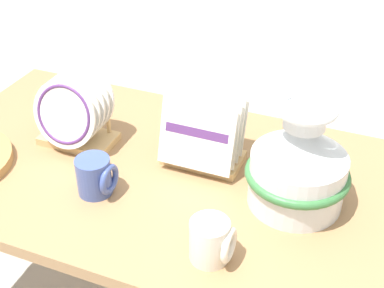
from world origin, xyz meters
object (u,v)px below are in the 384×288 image
(mug_cream_glaze, at_px, (212,241))
(mug_cobalt_glaze, at_px, (96,176))
(ceramic_vase, at_px, (299,163))
(dish_rack_square_plates, at_px, (203,134))
(dish_rack_round_plates, at_px, (74,116))

(mug_cream_glaze, distance_m, mug_cobalt_glaze, 0.37)
(ceramic_vase, bearing_deg, dish_rack_square_plates, 164.30)
(dish_rack_square_plates, bearing_deg, mug_cream_glaze, -65.94)
(mug_cobalt_glaze, bearing_deg, mug_cream_glaze, -16.58)
(ceramic_vase, height_order, mug_cream_glaze, ceramic_vase)
(mug_cream_glaze, bearing_deg, dish_rack_round_plates, 151.71)
(ceramic_vase, bearing_deg, dish_rack_round_plates, 178.05)
(ceramic_vase, xyz_separation_m, dish_rack_round_plates, (-0.64, 0.02, -0.03))
(ceramic_vase, bearing_deg, mug_cream_glaze, -116.08)
(dish_rack_round_plates, bearing_deg, dish_rack_square_plates, 8.54)
(mug_cream_glaze, bearing_deg, mug_cobalt_glaze, 163.42)
(mug_cream_glaze, xyz_separation_m, mug_cobalt_glaze, (-0.35, 0.10, 0.00))
(dish_rack_square_plates, bearing_deg, ceramic_vase, -15.70)
(mug_cobalt_glaze, bearing_deg, ceramic_vase, 17.75)
(ceramic_vase, distance_m, mug_cream_glaze, 0.29)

